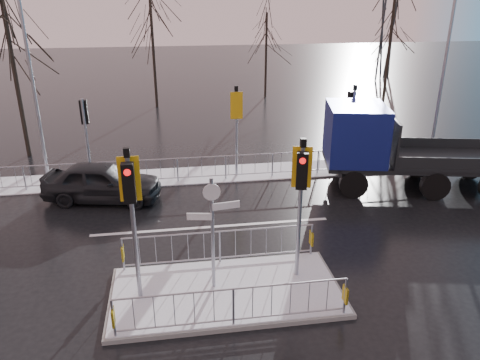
{
  "coord_description": "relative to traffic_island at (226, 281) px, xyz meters",
  "views": [
    {
      "loc": [
        -1.21,
        -10.18,
        7.4
      ],
      "look_at": [
        0.9,
        3.44,
        1.8
      ],
      "focal_mm": 35.0,
      "sensor_mm": 36.0,
      "label": 1
    }
  ],
  "objects": [
    {
      "name": "ground",
      "position": [
        0.01,
        -0.01,
        -0.39
      ],
      "size": [
        120.0,
        120.0,
        0.0
      ],
      "primitive_type": "plane",
      "color": "black",
      "rests_on": "ground"
    },
    {
      "name": "car_far_lane",
      "position": [
        -3.83,
        6.61,
        0.35
      ],
      "size": [
        4.61,
        2.58,
        1.48
      ],
      "primitive_type": "imported",
      "rotation": [
        0.0,
        0.0,
        1.37
      ],
      "color": "black",
      "rests_on": "ground"
    },
    {
      "name": "snow_verge",
      "position": [
        0.01,
        8.59,
        -0.37
      ],
      "size": [
        30.0,
        2.0,
        0.04
      ],
      "primitive_type": "cube",
      "color": "white",
      "rests_on": "ground"
    },
    {
      "name": "tree_near_b",
      "position": [
        -7.99,
        12.49,
        4.76
      ],
      "size": [
        4.0,
        4.0,
        7.55
      ],
      "color": "black",
      "rests_on": "ground"
    },
    {
      "name": "tree_far_a",
      "position": [
        -1.99,
        21.99,
        4.43
      ],
      "size": [
        3.75,
        3.75,
        7.08
      ],
      "color": "black",
      "rests_on": "ground"
    },
    {
      "name": "tree_far_b",
      "position": [
        6.01,
        23.99,
        3.79
      ],
      "size": [
        3.25,
        3.25,
        6.14
      ],
      "color": "black",
      "rests_on": "ground"
    },
    {
      "name": "flatbed_truck",
      "position": [
        6.96,
        6.29,
        1.38
      ],
      "size": [
        7.58,
        4.08,
        3.33
      ],
      "color": "black",
      "rests_on": "ground"
    },
    {
      "name": "street_lamp_right",
      "position": [
        10.58,
        8.49,
        4.0
      ],
      "size": [
        1.25,
        0.18,
        8.0
      ],
      "color": "#90949D",
      "rests_on": "ground"
    },
    {
      "name": "lane_markings",
      "position": [
        0.01,
        -0.34,
        -0.39
      ],
      "size": [
        8.0,
        11.38,
        0.01
      ],
      "color": "silver",
      "rests_on": "ground"
    },
    {
      "name": "street_lamp_left",
      "position": [
        -6.42,
        9.49,
        4.1
      ],
      "size": [
        1.25,
        0.18,
        8.2
      ],
      "color": "#90949D",
      "rests_on": "ground"
    },
    {
      "name": "far_kerb_fixtures",
      "position": [
        0.31,
        8.08,
        0.63
      ],
      "size": [
        18.0,
        0.65,
        3.83
      ],
      "color": "#90949D",
      "rests_on": "ground"
    },
    {
      "name": "traffic_island",
      "position": [
        0.0,
        0.0,
        0.0
      ],
      "size": [
        6.0,
        3.04,
        4.15
      ],
      "color": "slate",
      "rests_on": "ground"
    },
    {
      "name": "tree_far_c",
      "position": [
        14.01,
        20.99,
        4.76
      ],
      "size": [
        4.0,
        4.0,
        7.55
      ],
      "color": "black",
      "rests_on": "ground"
    }
  ]
}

